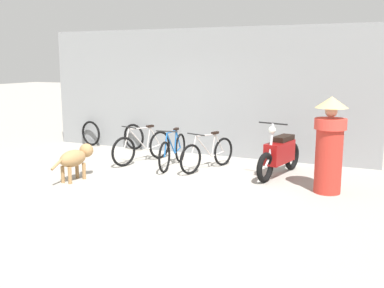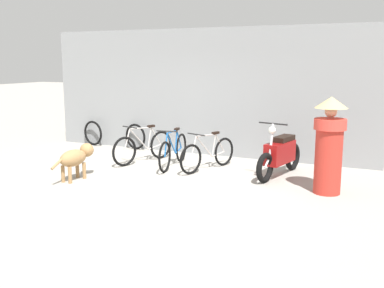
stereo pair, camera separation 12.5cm
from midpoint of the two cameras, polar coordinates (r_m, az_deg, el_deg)
ground_plane at (r=8.34m, az=-7.44°, el=-5.07°), size 60.00×60.00×0.00m
shop_wall_back at (r=10.78m, az=0.81°, el=6.61°), size 8.21×0.20×2.98m
bicycle_0 at (r=10.01m, az=-6.67°, el=-0.40°), size 0.64×1.64×0.84m
bicycle_1 at (r=9.53m, az=-2.83°, el=-0.89°), size 0.46×1.66×0.83m
bicycle_2 at (r=9.28m, az=1.62°, el=-1.29°), size 0.63×1.57×0.80m
motorcycle at (r=8.91m, az=10.66°, el=-1.29°), size 0.60×1.77×1.09m
stray_dog at (r=8.76m, az=-14.91°, el=-1.67°), size 0.35×1.14×0.65m
person_in_robes at (r=7.89m, az=16.63°, el=0.14°), size 0.77×0.77×1.65m
spare_tire_left at (r=11.49m, az=-7.72°, el=0.93°), size 0.66×0.18×0.66m
spare_tire_right at (r=12.22m, az=-13.01°, el=1.33°), size 0.66×0.18×0.66m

